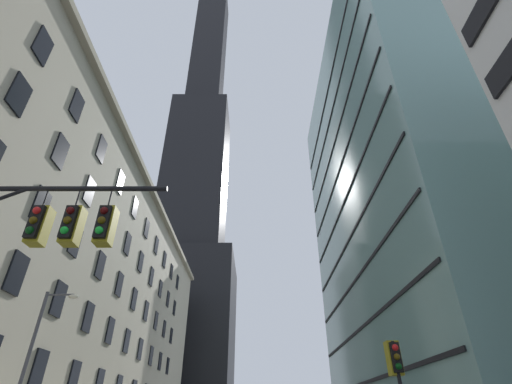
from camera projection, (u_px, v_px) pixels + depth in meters
station_building at (35, 283)px, 36.45m from camera, size 18.43×71.26×26.18m
dark_skyscraper at (192, 209)px, 104.95m from camera, size 25.09×25.09×185.95m
glass_office_midrise at (413, 195)px, 38.13m from camera, size 15.32×32.56×42.75m
traffic_signal_mast at (17, 245)px, 9.07m from camera, size 6.46×0.63×6.85m
traffic_light_near_right at (394, 364)px, 11.86m from camera, size 0.40×0.63×3.51m
street_lamppost at (33, 350)px, 18.35m from camera, size 1.85×0.32×7.21m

